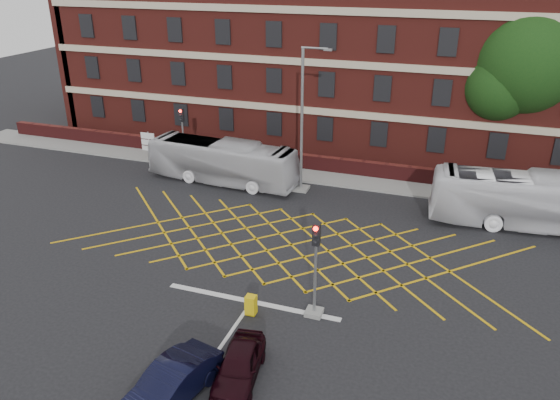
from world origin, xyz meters
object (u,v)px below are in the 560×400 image
(car_navy, at_px, (170,385))
(car_maroon, at_px, (239,365))
(bus_right, at_px, (536,201))
(traffic_light_far, at_px, (184,143))
(street_lamp, at_px, (302,144))
(traffic_light_near, at_px, (315,279))
(utility_cabinet, at_px, (251,305))
(deciduous_tree, at_px, (525,70))
(direction_signs, at_px, (148,143))
(bus_left, at_px, (222,162))

(car_navy, relative_size, car_maroon, 1.18)
(bus_right, bearing_deg, traffic_light_far, 78.92)
(bus_right, xyz_separation_m, street_lamp, (-13.68, 0.76, 1.57))
(bus_right, xyz_separation_m, traffic_light_near, (-9.16, -11.98, 0.20))
(car_navy, xyz_separation_m, utility_cabinet, (0.67, 5.50, -0.25))
(bus_right, height_order, deciduous_tree, deciduous_tree)
(car_navy, xyz_separation_m, traffic_light_far, (-10.54, 20.43, 1.08))
(deciduous_tree, distance_m, utility_cabinet, 25.10)
(car_navy, height_order, utility_cabinet, car_navy)
(bus_right, relative_size, traffic_light_near, 2.62)
(traffic_light_far, height_order, street_lamp, street_lamp)
(car_navy, relative_size, traffic_light_near, 0.97)
(traffic_light_near, bearing_deg, car_navy, -116.81)
(direction_signs, bearing_deg, deciduous_tree, 14.60)
(street_lamp, bearing_deg, traffic_light_near, -70.48)
(car_maroon, bearing_deg, bus_left, 107.88)
(bus_left, relative_size, traffic_light_near, 2.41)
(bus_right, height_order, car_navy, bus_right)
(deciduous_tree, distance_m, direction_signs, 26.42)
(traffic_light_near, bearing_deg, car_maroon, -107.53)
(bus_right, distance_m, deciduous_tree, 10.54)
(traffic_light_near, xyz_separation_m, traffic_light_far, (-13.74, 14.10, 0.00))
(car_maroon, distance_m, traffic_light_near, 4.94)
(bus_left, distance_m, bus_right, 19.08)
(bus_right, height_order, car_maroon, bus_right)
(bus_right, distance_m, traffic_light_near, 15.08)
(deciduous_tree, height_order, traffic_light_far, deciduous_tree)
(bus_left, height_order, car_navy, bus_left)
(bus_right, relative_size, street_lamp, 1.24)
(bus_left, relative_size, car_navy, 2.47)
(bus_right, relative_size, car_maroon, 3.18)
(car_navy, xyz_separation_m, car_maroon, (1.75, 1.75, -0.09))
(car_navy, distance_m, street_lamp, 19.27)
(direction_signs, bearing_deg, traffic_light_near, -40.53)
(traffic_light_far, bearing_deg, bus_left, -24.76)
(bus_right, xyz_separation_m, deciduous_tree, (-1.04, 8.93, 5.51))
(traffic_light_far, bearing_deg, traffic_light_near, -45.76)
(bus_left, distance_m, utility_cabinet, 15.13)
(bus_left, xyz_separation_m, traffic_light_near, (9.91, -12.34, 0.33))
(bus_right, height_order, direction_signs, bus_right)
(deciduous_tree, distance_m, traffic_light_near, 23.05)
(traffic_light_near, xyz_separation_m, utility_cabinet, (-2.53, -0.83, -1.33))
(car_navy, distance_m, utility_cabinet, 5.55)
(street_lamp, bearing_deg, utility_cabinet, -81.67)
(car_maroon, bearing_deg, direction_signs, 120.36)
(street_lamp, height_order, utility_cabinet, street_lamp)
(bus_left, distance_m, direction_signs, 7.24)
(bus_left, height_order, street_lamp, street_lamp)
(bus_left, bearing_deg, street_lamp, -81.51)
(car_navy, xyz_separation_m, traffic_light_near, (3.20, 6.33, 1.08))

